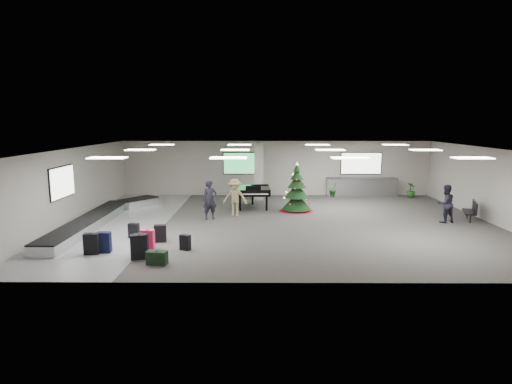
{
  "coord_description": "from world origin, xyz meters",
  "views": [
    {
      "loc": [
        -1.01,
        -18.03,
        4.32
      ],
      "look_at": [
        -1.13,
        1.0,
        1.18
      ],
      "focal_mm": 30.0,
      "sensor_mm": 36.0,
      "label": 1
    }
  ],
  "objects_px": {
    "baggage_carousel": "(100,218)",
    "christmas_tree": "(297,194)",
    "bench": "(471,210)",
    "potted_plant_right": "(411,190)",
    "traveler_bench": "(446,204)",
    "traveler_a": "(210,200)",
    "potted_plant_left": "(333,189)",
    "pink_suitcase": "(148,239)",
    "traveler_b": "(235,197)",
    "service_counter": "(361,187)",
    "grand_piano": "(253,191)"
  },
  "relations": [
    {
      "from": "grand_piano",
      "to": "potted_plant_left",
      "type": "relative_size",
      "value": 2.45
    },
    {
      "from": "baggage_carousel",
      "to": "pink_suitcase",
      "type": "xyz_separation_m",
      "value": [
        3.04,
        -3.81,
        0.12
      ]
    },
    {
      "from": "traveler_b",
      "to": "traveler_bench",
      "type": "bearing_deg",
      "value": -4.89
    },
    {
      "from": "baggage_carousel",
      "to": "christmas_tree",
      "type": "distance_m",
      "value": 9.06
    },
    {
      "from": "baggage_carousel",
      "to": "service_counter",
      "type": "relative_size",
      "value": 2.4
    },
    {
      "from": "traveler_a",
      "to": "traveler_bench",
      "type": "xyz_separation_m",
      "value": [
        10.22,
        -0.57,
        -0.05
      ]
    },
    {
      "from": "pink_suitcase",
      "to": "traveler_b",
      "type": "relative_size",
      "value": 0.4
    },
    {
      "from": "pink_suitcase",
      "to": "grand_piano",
      "type": "bearing_deg",
      "value": 68.79
    },
    {
      "from": "traveler_b",
      "to": "service_counter",
      "type": "bearing_deg",
      "value": 39.81
    },
    {
      "from": "traveler_b",
      "to": "potted_plant_left",
      "type": "distance_m",
      "value": 7.4
    },
    {
      "from": "service_counter",
      "to": "potted_plant_right",
      "type": "distance_m",
      "value": 2.77
    },
    {
      "from": "christmas_tree",
      "to": "bench",
      "type": "distance_m",
      "value": 7.8
    },
    {
      "from": "grand_piano",
      "to": "bench",
      "type": "distance_m",
      "value": 10.07
    },
    {
      "from": "traveler_b",
      "to": "potted_plant_right",
      "type": "relative_size",
      "value": 1.97
    },
    {
      "from": "christmas_tree",
      "to": "bench",
      "type": "relative_size",
      "value": 1.68
    },
    {
      "from": "pink_suitcase",
      "to": "potted_plant_right",
      "type": "height_order",
      "value": "potted_plant_right"
    },
    {
      "from": "baggage_carousel",
      "to": "potted_plant_left",
      "type": "xyz_separation_m",
      "value": [
        11.13,
        6.51,
        0.24
      ]
    },
    {
      "from": "potted_plant_left",
      "to": "traveler_bench",
      "type": "bearing_deg",
      "value": -59.41
    },
    {
      "from": "traveler_a",
      "to": "potted_plant_left",
      "type": "relative_size",
      "value": 1.94
    },
    {
      "from": "christmas_tree",
      "to": "grand_piano",
      "type": "distance_m",
      "value": 2.28
    },
    {
      "from": "service_counter",
      "to": "traveler_bench",
      "type": "xyz_separation_m",
      "value": [
        2.04,
        -6.58,
        0.28
      ]
    },
    {
      "from": "pink_suitcase",
      "to": "bench",
      "type": "height_order",
      "value": "bench"
    },
    {
      "from": "service_counter",
      "to": "potted_plant_right",
      "type": "relative_size",
      "value": 4.62
    },
    {
      "from": "potted_plant_right",
      "to": "pink_suitcase",
      "type": "bearing_deg",
      "value": -141.22
    },
    {
      "from": "traveler_a",
      "to": "potted_plant_right",
      "type": "distance_m",
      "value": 12.24
    },
    {
      "from": "bench",
      "to": "potted_plant_left",
      "type": "height_order",
      "value": "potted_plant_left"
    },
    {
      "from": "traveler_a",
      "to": "potted_plant_right",
      "type": "height_order",
      "value": "traveler_a"
    },
    {
      "from": "bench",
      "to": "potted_plant_right",
      "type": "xyz_separation_m",
      "value": [
        -0.65,
        5.7,
        -0.05
      ]
    },
    {
      "from": "potted_plant_right",
      "to": "baggage_carousel",
      "type": "bearing_deg",
      "value": -158.09
    },
    {
      "from": "potted_plant_left",
      "to": "christmas_tree",
      "type": "bearing_deg",
      "value": -121.63
    },
    {
      "from": "service_counter",
      "to": "traveler_a",
      "type": "distance_m",
      "value": 10.16
    },
    {
      "from": "service_counter",
      "to": "pink_suitcase",
      "type": "height_order",
      "value": "service_counter"
    },
    {
      "from": "grand_piano",
      "to": "traveler_a",
      "type": "relative_size",
      "value": 1.26
    },
    {
      "from": "service_counter",
      "to": "christmas_tree",
      "type": "relative_size",
      "value": 1.67
    },
    {
      "from": "baggage_carousel",
      "to": "potted_plant_right",
      "type": "height_order",
      "value": "potted_plant_right"
    },
    {
      "from": "baggage_carousel",
      "to": "traveler_a",
      "type": "distance_m",
      "value": 4.76
    },
    {
      "from": "service_counter",
      "to": "christmas_tree",
      "type": "distance_m",
      "value": 5.92
    },
    {
      "from": "pink_suitcase",
      "to": "potted_plant_left",
      "type": "bearing_deg",
      "value": 56.89
    },
    {
      "from": "grand_piano",
      "to": "christmas_tree",
      "type": "bearing_deg",
      "value": -22.53
    },
    {
      "from": "traveler_bench",
      "to": "potted_plant_right",
      "type": "relative_size",
      "value": 1.89
    },
    {
      "from": "grand_piano",
      "to": "traveler_a",
      "type": "distance_m",
      "value": 3.21
    },
    {
      "from": "grand_piano",
      "to": "potted_plant_right",
      "type": "bearing_deg",
      "value": 15.69
    },
    {
      "from": "bench",
      "to": "traveler_b",
      "type": "height_order",
      "value": "traveler_b"
    },
    {
      "from": "traveler_bench",
      "to": "potted_plant_right",
      "type": "xyz_separation_m",
      "value": [
        0.69,
        6.11,
        -0.39
      ]
    },
    {
      "from": "traveler_b",
      "to": "potted_plant_left",
      "type": "height_order",
      "value": "traveler_b"
    },
    {
      "from": "traveler_a",
      "to": "traveler_b",
      "type": "relative_size",
      "value": 1.01
    },
    {
      "from": "traveler_bench",
      "to": "potted_plant_right",
      "type": "bearing_deg",
      "value": -111.41
    },
    {
      "from": "pink_suitcase",
      "to": "christmas_tree",
      "type": "distance_m",
      "value": 8.5
    },
    {
      "from": "service_counter",
      "to": "potted_plant_left",
      "type": "relative_size",
      "value": 4.5
    },
    {
      "from": "bench",
      "to": "traveler_bench",
      "type": "distance_m",
      "value": 1.44
    }
  ]
}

